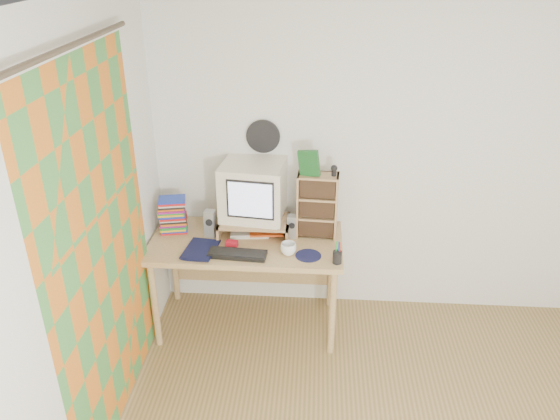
# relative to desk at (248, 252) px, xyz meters

# --- Properties ---
(ceiling) EXTENTS (3.50, 3.50, 0.00)m
(ceiling) POSITION_rel_desk_xyz_m (1.03, -1.44, 1.88)
(ceiling) COLOR white
(ceiling) RESTS_ON back_wall
(back_wall) EXTENTS (3.50, 0.00, 3.50)m
(back_wall) POSITION_rel_desk_xyz_m (1.03, 0.31, 0.63)
(back_wall) COLOR white
(back_wall) RESTS_ON floor
(left_wall) EXTENTS (0.00, 3.50, 3.50)m
(left_wall) POSITION_rel_desk_xyz_m (-0.72, -1.44, 0.63)
(left_wall) COLOR white
(left_wall) RESTS_ON floor
(curtain) EXTENTS (0.00, 2.20, 2.20)m
(curtain) POSITION_rel_desk_xyz_m (-0.68, -0.96, 0.53)
(curtain) COLOR orange
(curtain) RESTS_ON left_wall
(wall_disc) EXTENTS (0.25, 0.02, 0.25)m
(wall_disc) POSITION_rel_desk_xyz_m (0.10, 0.29, 0.81)
(wall_disc) COLOR black
(wall_disc) RESTS_ON back_wall
(desk) EXTENTS (1.40, 0.70, 0.75)m
(desk) POSITION_rel_desk_xyz_m (0.00, 0.00, 0.00)
(desk) COLOR tan
(desk) RESTS_ON floor
(monitor_riser) EXTENTS (0.52, 0.30, 0.12)m
(monitor_riser) POSITION_rel_desk_xyz_m (0.05, 0.04, 0.23)
(monitor_riser) COLOR tan
(monitor_riser) RESTS_ON desk
(crt_monitor) EXTENTS (0.49, 0.49, 0.42)m
(crt_monitor) POSITION_rel_desk_xyz_m (0.04, 0.09, 0.46)
(crt_monitor) COLOR white
(crt_monitor) RESTS_ON monitor_riser
(speaker_left) EXTENTS (0.09, 0.09, 0.21)m
(speaker_left) POSITION_rel_desk_xyz_m (-0.27, -0.01, 0.24)
(speaker_left) COLOR #9F9FA3
(speaker_left) RESTS_ON desk
(speaker_right) EXTENTS (0.07, 0.07, 0.18)m
(speaker_right) POSITION_rel_desk_xyz_m (0.33, 0.01, 0.22)
(speaker_right) COLOR #9F9FA3
(speaker_right) RESTS_ON desk
(keyboard) EXTENTS (0.41, 0.16, 0.03)m
(keyboard) POSITION_rel_desk_xyz_m (-0.03, -0.28, 0.15)
(keyboard) COLOR black
(keyboard) RESTS_ON desk
(dvd_stack) EXTENTS (0.21, 0.17, 0.27)m
(dvd_stack) POSITION_rel_desk_xyz_m (-0.56, 0.04, 0.27)
(dvd_stack) COLOR brown
(dvd_stack) RESTS_ON desk
(cd_rack) EXTENTS (0.30, 0.17, 0.49)m
(cd_rack) POSITION_rel_desk_xyz_m (0.51, 0.06, 0.38)
(cd_rack) COLOR tan
(cd_rack) RESTS_ON desk
(mug) EXTENTS (0.14, 0.14, 0.09)m
(mug) POSITION_rel_desk_xyz_m (0.32, -0.23, 0.18)
(mug) COLOR white
(mug) RESTS_ON desk
(diary) EXTENTS (0.28, 0.23, 0.05)m
(diary) POSITION_rel_desk_xyz_m (-0.41, -0.22, 0.16)
(diary) COLOR black
(diary) RESTS_ON desk
(mousepad) EXTENTS (0.20, 0.20, 0.00)m
(mousepad) POSITION_rel_desk_xyz_m (0.46, -0.25, 0.14)
(mousepad) COLOR #110F34
(mousepad) RESTS_ON desk
(pen_cup) EXTENTS (0.07, 0.07, 0.12)m
(pen_cup) POSITION_rel_desk_xyz_m (0.66, -0.32, 0.20)
(pen_cup) COLOR black
(pen_cup) RESTS_ON desk
(papers) EXTENTS (0.30, 0.24, 0.04)m
(papers) POSITION_rel_desk_xyz_m (0.06, 0.06, 0.15)
(papers) COLOR silver
(papers) RESTS_ON desk
(red_box) EXTENTS (0.09, 0.06, 0.04)m
(red_box) POSITION_rel_desk_xyz_m (-0.09, -0.15, 0.16)
(red_box) COLOR #B41323
(red_box) RESTS_ON desk
(game_box) EXTENTS (0.15, 0.07, 0.19)m
(game_box) POSITION_rel_desk_xyz_m (0.44, 0.04, 0.71)
(game_box) COLOR #175322
(game_box) RESTS_ON cd_rack
(webcam) EXTENTS (0.05, 0.05, 0.08)m
(webcam) POSITION_rel_desk_xyz_m (0.62, 0.05, 0.66)
(webcam) COLOR black
(webcam) RESTS_ON cd_rack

